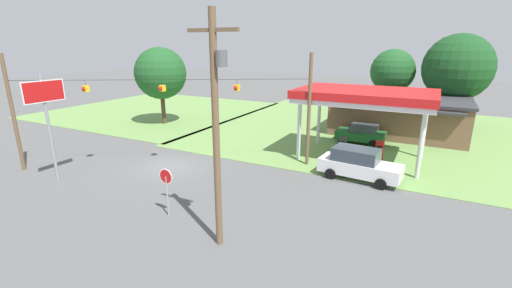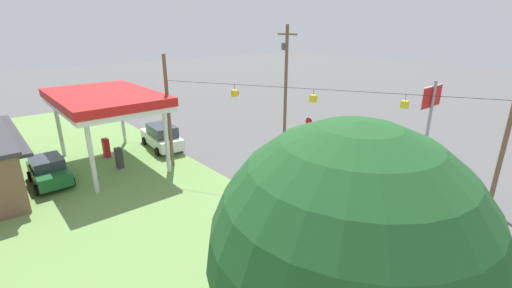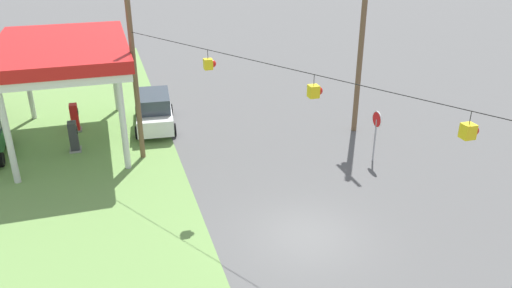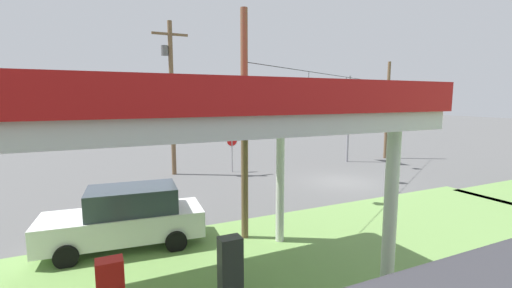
{
  "view_description": "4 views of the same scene",
  "coord_description": "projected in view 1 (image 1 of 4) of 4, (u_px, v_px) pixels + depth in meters",
  "views": [
    {
      "loc": [
        15.94,
        -17.11,
        8.28
      ],
      "look_at": [
        5.52,
        2.73,
        1.73
      ],
      "focal_mm": 24.0,
      "sensor_mm": 36.0,
      "label": 1
    },
    {
      "loc": [
        -12.71,
        15.16,
        9.53
      ],
      "look_at": [
        2.91,
        1.87,
        2.36
      ],
      "focal_mm": 24.0,
      "sensor_mm": 36.0,
      "label": 2
    },
    {
      "loc": [
        -13.91,
        6.25,
        10.48
      ],
      "look_at": [
        3.26,
        0.9,
        2.39
      ],
      "focal_mm": 35.0,
      "sensor_mm": 36.0,
      "label": 3
    },
    {
      "loc": [
        12.97,
        15.52,
        4.87
      ],
      "look_at": [
        6.0,
        0.75,
        2.69
      ],
      "focal_mm": 24.0,
      "sensor_mm": 36.0,
      "label": 4
    }
  ],
  "objects": [
    {
      "name": "ground_plane",
      "position": [
        168.0,
        167.0,
        23.98
      ],
      "size": [
        160.0,
        160.0,
        0.0
      ],
      "primitive_type": "plane",
      "color": "#565656"
    },
    {
      "name": "grass_verge_station_corner",
      "position": [
        401.0,
        134.0,
        32.69
      ],
      "size": [
        36.0,
        28.0,
        0.04
      ],
      "primitive_type": "cube",
      "color": "#6B934C",
      "rests_on": "ground"
    },
    {
      "name": "grass_verge_opposite_corner",
      "position": [
        158.0,
        110.0,
        44.71
      ],
      "size": [
        24.0,
        24.0,
        0.04
      ],
      "primitive_type": "cube",
      "color": "#6B934C",
      "rests_on": "ground"
    },
    {
      "name": "gas_station_canopy",
      "position": [
        365.0,
        97.0,
        24.44
      ],
      "size": [
        9.49,
        6.1,
        5.17
      ],
      "color": "silver",
      "rests_on": "ground"
    },
    {
      "name": "gas_station_store",
      "position": [
        398.0,
        116.0,
        32.37
      ],
      "size": [
        11.98,
        7.8,
        3.51
      ],
      "color": "brown",
      "rests_on": "ground"
    },
    {
      "name": "fuel_pump_near",
      "position": [
        343.0,
        147.0,
        26.14
      ],
      "size": [
        0.71,
        0.56,
        1.54
      ],
      "color": "gray",
      "rests_on": "ground"
    },
    {
      "name": "fuel_pump_far",
      "position": [
        379.0,
        152.0,
        24.94
      ],
      "size": [
        0.71,
        0.56,
        1.54
      ],
      "color": "gray",
      "rests_on": "ground"
    },
    {
      "name": "car_at_pumps_front",
      "position": [
        358.0,
        164.0,
        21.61
      ],
      "size": [
        5.17,
        2.45,
        1.99
      ],
      "rotation": [
        0.0,
        0.0,
        -0.09
      ],
      "color": "white",
      "rests_on": "ground"
    },
    {
      "name": "car_at_pumps_rear",
      "position": [
        361.0,
        134.0,
        29.4
      ],
      "size": [
        4.04,
        2.12,
        1.69
      ],
      "rotation": [
        0.0,
        0.0,
        3.14
      ],
      "color": "#1E602D",
      "rests_on": "ground"
    },
    {
      "name": "stop_sign_roadside",
      "position": [
        166.0,
        182.0,
        16.7
      ],
      "size": [
        0.8,
        0.08,
        2.5
      ],
      "rotation": [
        0.0,
        0.0,
        3.14
      ],
      "color": "#99999E",
      "rests_on": "ground"
    },
    {
      "name": "stop_sign_overhead",
      "position": [
        46.0,
        105.0,
        20.32
      ],
      "size": [
        0.22,
        2.49,
        6.56
      ],
      "color": "gray",
      "rests_on": "ground"
    },
    {
      "name": "utility_pole_main",
      "position": [
        217.0,
        122.0,
        13.29
      ],
      "size": [
        2.2,
        0.44,
        9.58
      ],
      "color": "brown",
      "rests_on": "ground"
    },
    {
      "name": "signal_span_gantry",
      "position": [
        164.0,
        108.0,
        22.8
      ],
      "size": [
        17.1,
        10.24,
        7.76
      ],
      "color": "brown",
      "rests_on": "ground"
    },
    {
      "name": "tree_behind_station",
      "position": [
        393.0,
        71.0,
        37.36
      ],
      "size": [
        4.72,
        4.72,
        7.81
      ],
      "color": "#4C3828",
      "rests_on": "ground"
    },
    {
      "name": "tree_west_verge",
      "position": [
        161.0,
        73.0,
        35.55
      ],
      "size": [
        5.33,
        5.33,
        8.03
      ],
      "color": "#4C3828",
      "rests_on": "ground"
    },
    {
      "name": "tree_far_back",
      "position": [
        458.0,
        68.0,
        33.61
      ],
      "size": [
        6.54,
        6.54,
        9.33
      ],
      "color": "#4C3828",
      "rests_on": "ground"
    }
  ]
}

